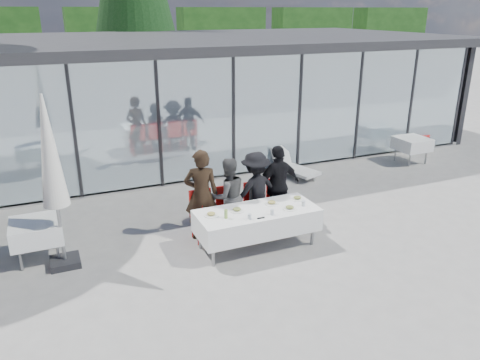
% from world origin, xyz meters
% --- Properties ---
extents(ground, '(90.00, 90.00, 0.00)m').
position_xyz_m(ground, '(0.00, 0.00, 0.00)').
color(ground, gray).
rests_on(ground, ground).
extents(pavilion, '(14.80, 8.80, 3.44)m').
position_xyz_m(pavilion, '(2.00, 8.16, 2.15)').
color(pavilion, gray).
rests_on(pavilion, ground).
extents(treeline, '(62.50, 2.00, 4.40)m').
position_xyz_m(treeline, '(-2.00, 28.00, 2.20)').
color(treeline, '#153811').
rests_on(treeline, ground).
extents(dining_table, '(2.26, 0.96, 0.75)m').
position_xyz_m(dining_table, '(-0.07, 0.22, 0.54)').
color(dining_table, white).
rests_on(dining_table, ground).
extents(diner_a, '(0.81, 0.81, 1.80)m').
position_xyz_m(diner_a, '(-0.89, 0.99, 0.90)').
color(diner_a, black).
rests_on(diner_a, ground).
extents(diner_chair_a, '(0.44, 0.44, 0.97)m').
position_xyz_m(diner_chair_a, '(-0.89, 0.97, 0.54)').
color(diner_chair_a, red).
rests_on(diner_chair_a, ground).
extents(diner_b, '(0.78, 0.78, 1.56)m').
position_xyz_m(diner_b, '(-0.34, 0.99, 0.78)').
color(diner_b, '#484848').
rests_on(diner_b, ground).
extents(diner_chair_b, '(0.44, 0.44, 0.97)m').
position_xyz_m(diner_chair_b, '(-0.34, 0.97, 0.54)').
color(diner_chair_b, red).
rests_on(diner_chair_b, ground).
extents(diner_c, '(1.19, 1.19, 1.61)m').
position_xyz_m(diner_c, '(0.25, 0.99, 0.80)').
color(diner_c, black).
rests_on(diner_c, ground).
extents(diner_chair_c, '(0.44, 0.44, 0.97)m').
position_xyz_m(diner_chair_c, '(0.25, 0.97, 0.54)').
color(diner_chair_c, red).
rests_on(diner_chair_c, ground).
extents(diner_d, '(1.06, 1.06, 1.68)m').
position_xyz_m(diner_d, '(0.76, 0.99, 0.84)').
color(diner_d, black).
rests_on(diner_d, ground).
extents(diner_chair_d, '(0.44, 0.44, 0.97)m').
position_xyz_m(diner_chair_d, '(0.76, 0.97, 0.54)').
color(diner_chair_d, red).
rests_on(diner_chair_d, ground).
extents(plate_a, '(0.26, 0.26, 0.07)m').
position_xyz_m(plate_a, '(-0.93, 0.32, 0.78)').
color(plate_a, white).
rests_on(plate_a, dining_table).
extents(plate_b, '(0.26, 0.26, 0.07)m').
position_xyz_m(plate_b, '(-0.43, 0.32, 0.78)').
color(plate_b, white).
rests_on(plate_b, dining_table).
extents(plate_c, '(0.26, 0.26, 0.07)m').
position_xyz_m(plate_c, '(0.30, 0.36, 0.78)').
color(plate_c, white).
rests_on(plate_c, dining_table).
extents(plate_d, '(0.26, 0.26, 0.07)m').
position_xyz_m(plate_d, '(0.86, 0.37, 0.78)').
color(plate_d, white).
rests_on(plate_d, dining_table).
extents(plate_extra, '(0.26, 0.26, 0.07)m').
position_xyz_m(plate_extra, '(0.50, 0.02, 0.78)').
color(plate_extra, white).
rests_on(plate_extra, dining_table).
extents(juice_bottle, '(0.06, 0.06, 0.16)m').
position_xyz_m(juice_bottle, '(-0.73, 0.11, 0.83)').
color(juice_bottle, '#89B54B').
rests_on(juice_bottle, dining_table).
extents(drinking_glasses, '(1.24, 0.21, 0.10)m').
position_xyz_m(drinking_glasses, '(0.18, -0.04, 0.80)').
color(drinking_glasses, silver).
rests_on(drinking_glasses, dining_table).
extents(folded_eyeglasses, '(0.14, 0.03, 0.01)m').
position_xyz_m(folded_eyeglasses, '(-0.17, -0.14, 0.76)').
color(folded_eyeglasses, black).
rests_on(folded_eyeglasses, dining_table).
extents(spare_table_left, '(0.86, 0.86, 0.74)m').
position_xyz_m(spare_table_left, '(-3.84, 1.32, 0.55)').
color(spare_table_left, white).
rests_on(spare_table_left, ground).
extents(spare_table_right, '(0.86, 0.86, 0.74)m').
position_xyz_m(spare_table_right, '(6.27, 3.15, 0.55)').
color(spare_table_right, white).
rests_on(spare_table_right, ground).
extents(spare_chair_a, '(0.60, 0.60, 0.97)m').
position_xyz_m(spare_chair_a, '(7.45, 4.15, 0.54)').
color(spare_chair_a, red).
rests_on(spare_chair_a, ground).
extents(spare_chair_b, '(0.45, 0.45, 0.97)m').
position_xyz_m(spare_chair_b, '(4.80, 4.37, 0.54)').
color(spare_chair_b, red).
rests_on(spare_chair_b, ground).
extents(market_umbrella, '(0.50, 0.50, 3.00)m').
position_xyz_m(market_umbrella, '(-3.45, 0.93, 1.90)').
color(market_umbrella, black).
rests_on(market_umbrella, ground).
extents(lounger, '(0.99, 1.45, 0.72)m').
position_xyz_m(lounger, '(2.52, 3.55, 0.26)').
color(lounger, silver).
rests_on(lounger, ground).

